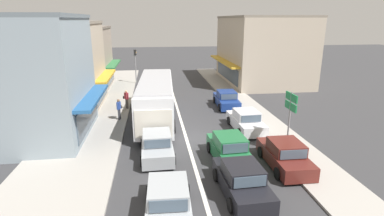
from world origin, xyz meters
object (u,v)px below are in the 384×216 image
at_px(hatchback_behind_bus_mid, 228,148).
at_px(parked_sedan_kerb_front, 285,155).
at_px(pedestrian_with_handbag_near, 119,108).
at_px(city_bus, 156,97).
at_px(sedan_queue_far_back, 157,145).
at_px(directional_road_sign, 291,107).
at_px(pedestrian_browsing_midblock, 126,98).
at_px(traffic_light_downstreet, 135,61).
at_px(sedan_adjacent_lane_lead, 168,202).
at_px(parked_sedan_kerb_second, 246,121).
at_px(parked_sedan_kerb_third, 226,100).
at_px(sedan_behind_bus_near, 242,180).

xyz_separation_m(hatchback_behind_bus_mid, parked_sedan_kerb_front, (2.78, -1.19, -0.05)).
xyz_separation_m(parked_sedan_kerb_front, pedestrian_with_handbag_near, (-9.52, 8.88, 0.40)).
bearing_deg(city_bus, pedestrian_with_handbag_near, 178.36).
distance_m(city_bus, parked_sedan_kerb_front, 11.09).
distance_m(sedan_queue_far_back, directional_road_sign, 8.11).
distance_m(parked_sedan_kerb_front, pedestrian_browsing_midblock, 15.03).
height_order(parked_sedan_kerb_front, pedestrian_with_handbag_near, pedestrian_with_handbag_near).
xyz_separation_m(parked_sedan_kerb_front, pedestrian_browsing_midblock, (-9.18, 11.89, 0.40)).
bearing_deg(traffic_light_downstreet, pedestrian_browsing_midblock, -91.81).
bearing_deg(traffic_light_downstreet, pedestrian_with_handbag_near, -92.80).
bearing_deg(pedestrian_browsing_midblock, sedan_adjacent_lane_lead, -79.78).
height_order(hatchback_behind_bus_mid, parked_sedan_kerb_second, hatchback_behind_bus_mid).
bearing_deg(sedan_adjacent_lane_lead, parked_sedan_kerb_third, 68.07).
relative_size(city_bus, directional_road_sign, 3.04).
xyz_separation_m(parked_sedan_kerb_third, pedestrian_with_handbag_near, (-9.22, -2.83, 0.40)).
relative_size(city_bus, traffic_light_downstreet, 2.61).
bearing_deg(sedan_queue_far_back, pedestrian_browsing_midblock, 104.17).
relative_size(city_bus, sedan_behind_bus_near, 2.57).
bearing_deg(directional_road_sign, parked_sedan_kerb_second, 112.03).
relative_size(directional_road_sign, pedestrian_with_handbag_near, 2.21).
xyz_separation_m(sedan_adjacent_lane_lead, hatchback_behind_bus_mid, (3.63, 4.66, 0.05)).
xyz_separation_m(traffic_light_downstreet, directional_road_sign, (9.94, -20.77, -0.15)).
distance_m(city_bus, pedestrian_with_handbag_near, 2.98).
relative_size(sedan_behind_bus_near, hatchback_behind_bus_mid, 1.13).
xyz_separation_m(hatchback_behind_bus_mid, pedestrian_browsing_midblock, (-6.40, 10.71, 0.36)).
distance_m(city_bus, hatchback_behind_bus_mid, 8.62).
distance_m(sedan_behind_bus_near, sedan_queue_far_back, 5.81).
xyz_separation_m(parked_sedan_kerb_third, directional_road_sign, (1.40, -9.64, 2.04)).
relative_size(city_bus, pedestrian_with_handbag_near, 6.72).
bearing_deg(pedestrian_browsing_midblock, pedestrian_with_handbag_near, -96.37).
bearing_deg(directional_road_sign, sedan_adjacent_lane_lead, -143.60).
relative_size(city_bus, pedestrian_browsing_midblock, 6.72).
bearing_deg(parked_sedan_kerb_third, city_bus, -155.39).
height_order(hatchback_behind_bus_mid, pedestrian_browsing_midblock, pedestrian_browsing_midblock).
xyz_separation_m(parked_sedan_kerb_second, pedestrian_with_handbag_near, (-9.16, 3.19, 0.40)).
relative_size(city_bus, sedan_adjacent_lane_lead, 2.57).
relative_size(sedan_queue_far_back, parked_sedan_kerb_second, 0.99).
xyz_separation_m(city_bus, directional_road_sign, (7.75, -6.73, 0.82)).
height_order(sedan_queue_far_back, parked_sedan_kerb_front, same).
bearing_deg(traffic_light_downstreet, directional_road_sign, -64.42).
bearing_deg(directional_road_sign, sedan_queue_far_back, 178.79).
relative_size(sedan_queue_far_back, pedestrian_with_handbag_near, 2.59).
relative_size(sedan_adjacent_lane_lead, directional_road_sign, 1.19).
distance_m(pedestrian_with_handbag_near, pedestrian_browsing_midblock, 3.03).
bearing_deg(traffic_light_downstreet, sedan_queue_far_back, -84.19).
bearing_deg(parked_sedan_kerb_front, sedan_behind_bus_near, -143.60).
bearing_deg(pedestrian_with_handbag_near, directional_road_sign, -32.67).
xyz_separation_m(parked_sedan_kerb_front, parked_sedan_kerb_third, (-0.30, 11.70, 0.00)).
distance_m(hatchback_behind_bus_mid, traffic_light_downstreet, 22.58).
bearing_deg(hatchback_behind_bus_mid, sedan_adjacent_lane_lead, -127.93).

